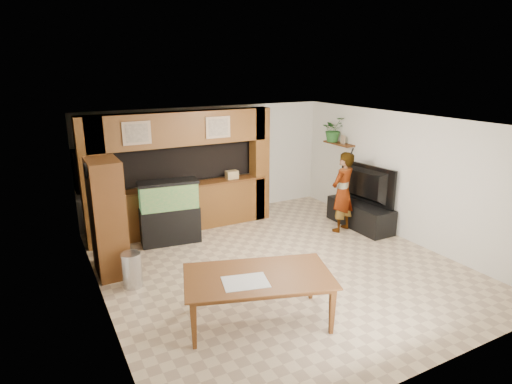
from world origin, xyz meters
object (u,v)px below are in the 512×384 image
television (362,185)px  aquarium (170,213)px  pantry_cabinet (108,218)px  person (343,192)px  dining_table (259,300)px

television → aquarium: bearing=68.0°
pantry_cabinet → person: pantry_cabinet is taller
pantry_cabinet → television: (5.35, -0.31, -0.04)m
dining_table → pantry_cabinet: bearing=138.9°
person → dining_table: (-3.29, -2.26, -0.52)m
aquarium → person: size_ratio=0.75×
pantry_cabinet → dining_table: pantry_cabinet is taller
pantry_cabinet → television: pantry_cabinet is taller
television → dining_table: size_ratio=0.74×
television → person: bearing=82.2°
pantry_cabinet → television: size_ratio=1.35×
aquarium → person: person is taller
pantry_cabinet → aquarium: bearing=31.8°
aquarium → television: bearing=-8.5°
television → dining_table: (-3.82, -2.25, -0.62)m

